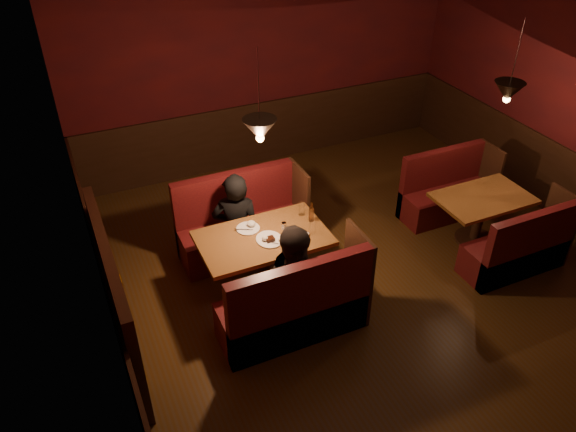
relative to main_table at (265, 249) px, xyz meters
name	(u,v)px	position (x,y,z in m)	size (l,w,h in m)	color
room	(369,219)	(0.98, -0.53, 0.46)	(6.02, 7.02, 2.92)	#4D2E0E
main_table	(265,249)	(0.00, 0.00, 0.00)	(1.43, 0.87, 1.00)	#552E0E
main_bench_far	(242,228)	(0.02, 0.81, -0.25)	(1.57, 0.56, 1.07)	#370E13
main_bench_near	(297,311)	(0.02, -0.81, -0.25)	(1.57, 0.56, 1.07)	#370E13
second_table	(481,208)	(2.86, -0.25, -0.09)	(1.18, 0.76, 0.67)	#552E0E
second_bench_far	(445,194)	(2.88, 0.46, -0.29)	(1.31, 0.49, 0.93)	#370E13
second_bench_near	(519,251)	(2.88, -0.96, -0.29)	(1.31, 0.49, 0.93)	#370E13
diner_a	(236,208)	(-0.11, 0.61, 0.21)	(0.58, 0.38, 1.59)	black
diner_b	(298,266)	(0.10, -0.65, 0.21)	(0.77, 0.60, 1.59)	black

